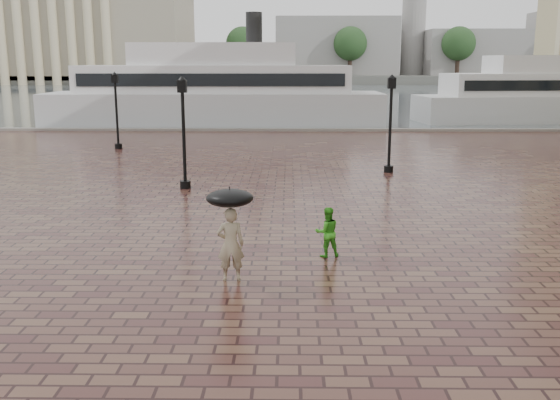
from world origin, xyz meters
The scene contains 13 objects.
ground centered at (0.00, 0.00, 0.00)m, with size 300.00×300.00×0.00m, color #3A1B1A.
harbour_water centered at (0.00, 92.00, 0.00)m, with size 240.00×240.00×0.00m, color #414C4F.
quay_edge centered at (0.00, 32.00, 0.00)m, with size 80.00×0.60×0.30m, color slate.
far_shore centered at (0.00, 160.00, 1.00)m, with size 300.00×60.00×2.00m, color #4C4C47.
museum centered at (-55.00, 144.61, 13.91)m, with size 57.00×32.50×26.00m.
distant_skyline centered at (48.14, 150.00, 9.45)m, with size 102.50×22.00×33.00m.
far_trees centered at (0.00, 138.00, 9.42)m, with size 188.00×8.00×13.50m.
street_lamps centered at (-5.00, 15.33, 2.33)m, with size 15.44×12.44×4.40m.
adult_pedestrian centered at (-3.09, -1.12, 0.89)m, with size 0.65×0.42×1.78m, color tan.
child_pedestrian centered at (-0.71, 0.79, 0.67)m, with size 0.66×0.51×1.35m, color green.
ferry_near centered at (-7.87, 37.00, 2.72)m, with size 27.67×7.04×9.04m.
ferry_far centered at (21.33, 40.30, 2.33)m, with size 24.12×8.22×7.75m.
umbrella centered at (-3.09, -1.12, 2.01)m, with size 1.10×1.10×1.17m.
Camera 1 is at (-1.73, -15.19, 5.07)m, focal length 40.00 mm.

